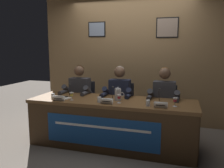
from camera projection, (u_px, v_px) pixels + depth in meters
ground_plane at (112, 144)px, 3.73m from camera, size 12.00×12.00×0.00m
wall_back_panelled at (131, 60)px, 4.79m from camera, size 3.80×0.14×2.60m
conference_table at (110, 117)px, 3.56m from camera, size 2.60×0.81×0.74m
chair_left at (83, 106)px, 4.44m from camera, size 0.44×0.44×0.91m
panelist_left at (78, 94)px, 4.21m from camera, size 0.51×0.48×1.24m
nameplate_left at (58, 98)px, 3.54m from camera, size 0.20×0.06×0.08m
juice_glass_left at (72, 95)px, 3.58m from camera, size 0.06×0.06×0.12m
water_cup_left at (53, 96)px, 3.69m from camera, size 0.06×0.06×0.08m
microphone_left at (67, 93)px, 3.80m from camera, size 0.06×0.17×0.22m
chair_center at (121, 109)px, 4.22m from camera, size 0.44×0.44×0.91m
panelist_center at (119, 96)px, 3.99m from camera, size 0.51×0.48×1.24m
nameplate_center at (107, 101)px, 3.34m from camera, size 0.18×0.06×0.08m
juice_glass_center at (119, 97)px, 3.39m from camera, size 0.06×0.06×0.12m
water_cup_center at (99, 100)px, 3.43m from camera, size 0.06×0.06×0.08m
microphone_center at (111, 96)px, 3.53m from camera, size 0.06×0.17×0.22m
chair_right at (164, 112)px, 4.00m from camera, size 0.44×0.44×0.91m
panelist_right at (164, 99)px, 3.76m from camera, size 0.51×0.48×1.24m
nameplate_right at (161, 105)px, 3.12m from camera, size 0.18×0.06×0.08m
juice_glass_right at (175, 100)px, 3.19m from camera, size 0.06×0.06×0.12m
water_cup_right at (148, 103)px, 3.22m from camera, size 0.06×0.06×0.08m
microphone_right at (159, 99)px, 3.35m from camera, size 0.06×0.17×0.22m
water_pitcher_central at (118, 94)px, 3.56m from camera, size 0.15×0.10×0.21m
document_stack_left at (63, 98)px, 3.71m from camera, size 0.23×0.17×0.01m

